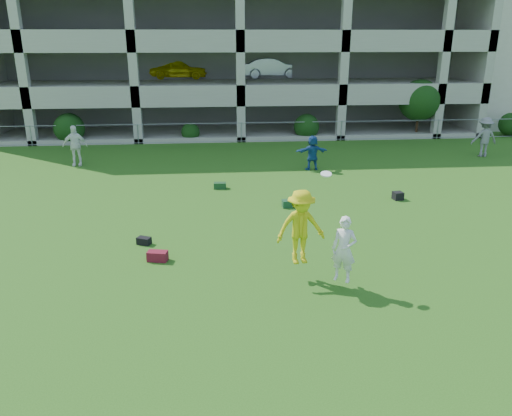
{
  "coord_description": "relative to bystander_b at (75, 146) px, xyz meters",
  "views": [
    {
      "loc": [
        -1.73,
        -10.17,
        5.97
      ],
      "look_at": [
        -0.56,
        3.0,
        1.4
      ],
      "focal_mm": 35.0,
      "sensor_mm": 36.0,
      "label": 1
    }
  ],
  "objects": [
    {
      "name": "shrub_row",
      "position": [
        12.91,
        5.56,
        0.53
      ],
      "size": [
        34.38,
        2.52,
        3.5
      ],
      "color": "#163D11",
      "rests_on": "ground"
    },
    {
      "name": "ground",
      "position": [
        8.32,
        -14.14,
        -0.98
      ],
      "size": [
        100.0,
        100.0,
        0.0
      ],
      "primitive_type": "plane",
      "color": "#235114",
      "rests_on": "ground"
    },
    {
      "name": "parking_garage",
      "position": [
        8.31,
        13.56,
        5.04
      ],
      "size": [
        30.0,
        14.0,
        12.0
      ],
      "color": "#9E998C",
      "rests_on": "ground"
    },
    {
      "name": "crate_d",
      "position": [
        13.66,
        -6.59,
        -0.83
      ],
      "size": [
        0.4,
        0.4,
        0.3
      ],
      "primitive_type": "cube",
      "rotation": [
        0.0,
        0.0,
        0.14
      ],
      "color": "black",
      "rests_on": "ground"
    },
    {
      "name": "bag_green_g",
      "position": [
        6.86,
        -4.51,
        -0.85
      ],
      "size": [
        0.51,
        0.32,
        0.25
      ],
      "primitive_type": "cube",
      "rotation": [
        0.0,
        0.0,
        -0.05
      ],
      "color": "#153B1D",
      "rests_on": "ground"
    },
    {
      "name": "bystander_b",
      "position": [
        0.0,
        0.0,
        0.0
      ],
      "size": [
        1.17,
        0.54,
        1.96
      ],
      "primitive_type": "imported",
      "rotation": [
        0.0,
        0.0,
        0.05
      ],
      "color": "white",
      "rests_on": "ground"
    },
    {
      "name": "bag_red_a",
      "position": [
        4.97,
        -11.37,
        -0.84
      ],
      "size": [
        0.6,
        0.41,
        0.28
      ],
      "primitive_type": "cube",
      "rotation": [
        0.0,
        0.0,
        -0.21
      ],
      "color": "#580F15",
      "rests_on": "ground"
    },
    {
      "name": "bag_green_c",
      "position": [
        9.35,
        -7.09,
        -0.85
      ],
      "size": [
        0.51,
        0.37,
        0.26
      ],
      "primitive_type": "cube",
      "rotation": [
        0.0,
        0.0,
        0.04
      ],
      "color": "#15391A",
      "rests_on": "ground"
    },
    {
      "name": "bag_black_b",
      "position": [
        4.44,
        -10.15,
        -0.87
      ],
      "size": [
        0.47,
        0.39,
        0.22
      ],
      "primitive_type": "cube",
      "rotation": [
        0.0,
        0.0,
        -0.42
      ],
      "color": "black",
      "rests_on": "ground"
    },
    {
      "name": "bystander_f",
      "position": [
        20.65,
        0.11,
        0.04
      ],
      "size": [
        1.32,
        0.77,
        2.03
      ],
      "primitive_type": "imported",
      "rotation": [
        0.0,
        0.0,
        3.13
      ],
      "color": "slate",
      "rests_on": "ground"
    },
    {
      "name": "frisbee_contest",
      "position": [
        8.92,
        -12.94,
        0.39
      ],
      "size": [
        2.02,
        1.32,
        2.68
      ],
      "color": "gold",
      "rests_on": "ground"
    },
    {
      "name": "bystander_d",
      "position": [
        11.24,
        -1.8,
        -0.17
      ],
      "size": [
        1.55,
        0.62,
        1.63
      ],
      "primitive_type": "imported",
      "rotation": [
        0.0,
        0.0,
        3.24
      ],
      "color": "navy",
      "rests_on": "ground"
    },
    {
      "name": "fence",
      "position": [
        8.32,
        4.86,
        -0.37
      ],
      "size": [
        36.06,
        0.06,
        1.2
      ],
      "color": "gray",
      "rests_on": "ground"
    }
  ]
}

